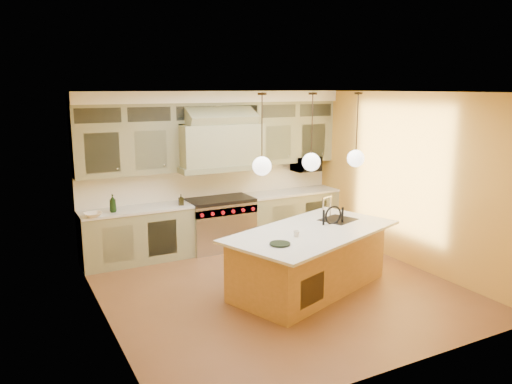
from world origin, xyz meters
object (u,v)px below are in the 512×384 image
counter_stool (338,241)px  microwave (306,164)px  kitchen_island (309,259)px  range (220,223)px

counter_stool → microwave: 2.83m
kitchen_island → counter_stool: 0.54m
range → kitchen_island: (0.41, -2.37, -0.02)m
counter_stool → kitchen_island: bearing=174.9°
kitchen_island → microwave: size_ratio=5.48×
range → counter_stool: (0.90, -2.41, 0.20)m
range → microwave: bearing=3.1°
kitchen_island → counter_stool: (0.49, -0.04, 0.22)m
range → kitchen_island: kitchen_island is taller
microwave → range: bearing=-176.9°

